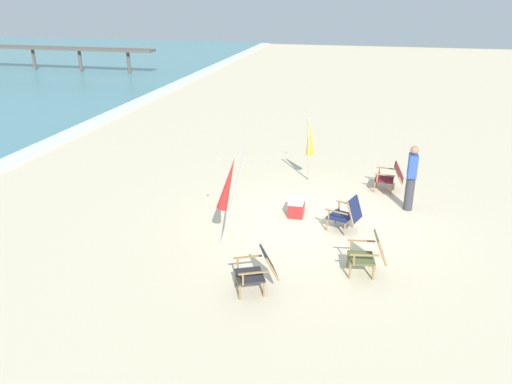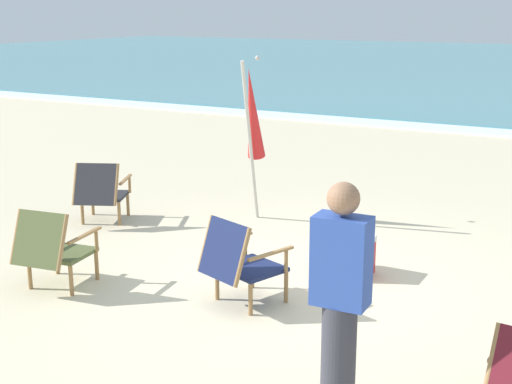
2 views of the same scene
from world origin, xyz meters
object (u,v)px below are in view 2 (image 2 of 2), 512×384
at_px(person_near_chairs, 340,307).
at_px(beach_chair_back_right, 239,260).
at_px(beach_chair_far_center, 52,247).
at_px(beach_chair_front_left, 101,191).
at_px(cooler_box, 347,255).
at_px(umbrella_furled_red, 253,115).

bearing_deg(person_near_chairs, beach_chair_back_right, 137.50).
distance_m(beach_chair_far_center, person_near_chairs, 3.40).
height_order(beach_chair_far_center, beach_chair_back_right, beach_chair_back_right).
relative_size(beach_chair_back_right, person_near_chairs, 0.51).
bearing_deg(person_near_chairs, beach_chair_front_left, 147.21).
xyz_separation_m(beach_chair_far_center, cooler_box, (2.30, 1.75, -0.23)).
height_order(umbrella_furled_red, cooler_box, umbrella_furled_red).
bearing_deg(beach_chair_back_right, umbrella_furled_red, 116.39).
relative_size(beach_chair_front_left, umbrella_furled_red, 0.44).
relative_size(beach_chair_far_center, beach_chair_front_left, 0.90).
relative_size(person_near_chairs, cooler_box, 3.33).
xyz_separation_m(beach_chair_back_right, person_near_chairs, (1.53, -1.40, 0.41)).
bearing_deg(umbrella_furled_red, beach_chair_front_left, -147.91).
xyz_separation_m(umbrella_furled_red, cooler_box, (1.74, -1.17, -1.15)).
xyz_separation_m(beach_chair_back_right, cooler_box, (0.56, 1.21, -0.23)).
bearing_deg(beach_chair_back_right, beach_chair_far_center, -162.86).
height_order(beach_chair_far_center, beach_chair_front_left, beach_chair_far_center).
bearing_deg(beach_chair_far_center, umbrella_furled_red, 79.26).
bearing_deg(beach_chair_front_left, umbrella_furled_red, 32.09).
bearing_deg(beach_chair_far_center, beach_chair_front_left, 118.77).
bearing_deg(cooler_box, umbrella_furled_red, 146.25).
bearing_deg(cooler_box, beach_chair_far_center, -142.72).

